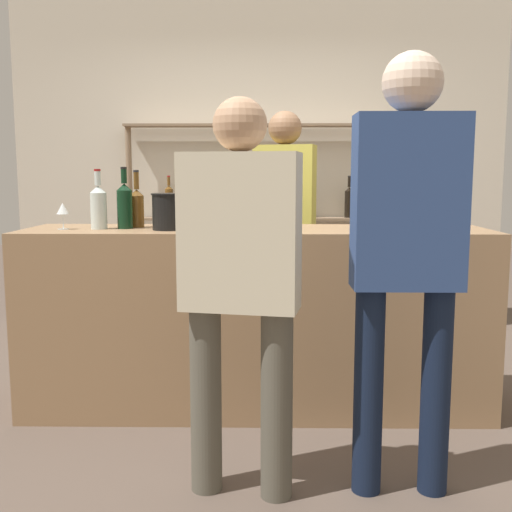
{
  "coord_description": "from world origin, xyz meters",
  "views": [
    {
      "loc": [
        0.05,
        -3.34,
        1.33
      ],
      "look_at": [
        0.0,
        0.0,
        0.88
      ],
      "focal_mm": 42.0,
      "sensor_mm": 36.0,
      "label": 1
    }
  ],
  "objects_px": {
    "server_behind_counter": "(284,214)",
    "counter_bottle_4": "(124,205)",
    "counter_bottle_0": "(253,203)",
    "counter_bottle_2": "(200,207)",
    "counter_bottle_3": "(137,206)",
    "customer_center": "(240,271)",
    "counter_bottle_1": "(251,205)",
    "ice_bucket": "(170,211)",
    "counter_bottle_5": "(99,206)",
    "wine_glass": "(63,210)",
    "customer_right": "(407,239)"
  },
  "relations": [
    {
      "from": "ice_bucket",
      "to": "customer_center",
      "type": "bearing_deg",
      "value": -64.76
    },
    {
      "from": "counter_bottle_4",
      "to": "customer_center",
      "type": "relative_size",
      "value": 0.21
    },
    {
      "from": "counter_bottle_0",
      "to": "counter_bottle_1",
      "type": "bearing_deg",
      "value": 92.91
    },
    {
      "from": "server_behind_counter",
      "to": "counter_bottle_2",
      "type": "bearing_deg",
      "value": -14.56
    },
    {
      "from": "counter_bottle_2",
      "to": "counter_bottle_5",
      "type": "xyz_separation_m",
      "value": [
        -0.56,
        -0.01,
        0.01
      ]
    },
    {
      "from": "counter_bottle_2",
      "to": "counter_bottle_4",
      "type": "relative_size",
      "value": 0.91
    },
    {
      "from": "counter_bottle_0",
      "to": "counter_bottle_2",
      "type": "distance_m",
      "value": 0.31
    },
    {
      "from": "counter_bottle_4",
      "to": "counter_bottle_5",
      "type": "height_order",
      "value": "counter_bottle_4"
    },
    {
      "from": "counter_bottle_1",
      "to": "server_behind_counter",
      "type": "distance_m",
      "value": 0.7
    },
    {
      "from": "wine_glass",
      "to": "customer_right",
      "type": "bearing_deg",
      "value": -27.68
    },
    {
      "from": "wine_glass",
      "to": "server_behind_counter",
      "type": "height_order",
      "value": "server_behind_counter"
    },
    {
      "from": "counter_bottle_1",
      "to": "server_behind_counter",
      "type": "xyz_separation_m",
      "value": [
        0.22,
        0.65,
        -0.1
      ]
    },
    {
      "from": "customer_center",
      "to": "counter_bottle_1",
      "type": "bearing_deg",
      "value": 9.77
    },
    {
      "from": "counter_bottle_4",
      "to": "counter_bottle_2",
      "type": "bearing_deg",
      "value": -2.39
    },
    {
      "from": "ice_bucket",
      "to": "counter_bottle_0",
      "type": "bearing_deg",
      "value": -3.98
    },
    {
      "from": "counter_bottle_1",
      "to": "customer_right",
      "type": "xyz_separation_m",
      "value": [
        0.65,
        -1.15,
        -0.08
      ]
    },
    {
      "from": "counter_bottle_1",
      "to": "counter_bottle_5",
      "type": "xyz_separation_m",
      "value": [
        -0.84,
        -0.24,
        0.0
      ]
    },
    {
      "from": "ice_bucket",
      "to": "counter_bottle_5",
      "type": "bearing_deg",
      "value": 174.15
    },
    {
      "from": "counter_bottle_0",
      "to": "counter_bottle_4",
      "type": "relative_size",
      "value": 1.09
    },
    {
      "from": "customer_center",
      "to": "counter_bottle_2",
      "type": "bearing_deg",
      "value": 26.02
    },
    {
      "from": "server_behind_counter",
      "to": "customer_center",
      "type": "xyz_separation_m",
      "value": [
        -0.24,
        -1.83,
        -0.11
      ]
    },
    {
      "from": "counter_bottle_0",
      "to": "ice_bucket",
      "type": "height_order",
      "value": "counter_bottle_0"
    },
    {
      "from": "counter_bottle_0",
      "to": "server_behind_counter",
      "type": "xyz_separation_m",
      "value": [
        0.2,
        0.97,
        -0.12
      ]
    },
    {
      "from": "counter_bottle_2",
      "to": "counter_bottle_4",
      "type": "bearing_deg",
      "value": 177.61
    },
    {
      "from": "ice_bucket",
      "to": "server_behind_counter",
      "type": "relative_size",
      "value": 0.11
    },
    {
      "from": "counter_bottle_3",
      "to": "server_behind_counter",
      "type": "relative_size",
      "value": 0.18
    },
    {
      "from": "counter_bottle_3",
      "to": "wine_glass",
      "type": "height_order",
      "value": "counter_bottle_3"
    },
    {
      "from": "counter_bottle_3",
      "to": "counter_bottle_5",
      "type": "distance_m",
      "value": 0.22
    },
    {
      "from": "counter_bottle_1",
      "to": "counter_bottle_3",
      "type": "bearing_deg",
      "value": -169.22
    },
    {
      "from": "counter_bottle_0",
      "to": "customer_right",
      "type": "bearing_deg",
      "value": -52.85
    },
    {
      "from": "counter_bottle_1",
      "to": "ice_bucket",
      "type": "distance_m",
      "value": 0.52
    },
    {
      "from": "counter_bottle_1",
      "to": "customer_right",
      "type": "bearing_deg",
      "value": -60.51
    },
    {
      "from": "customer_right",
      "to": "customer_center",
      "type": "relative_size",
      "value": 1.11
    },
    {
      "from": "counter_bottle_3",
      "to": "server_behind_counter",
      "type": "bearing_deg",
      "value": 41.76
    },
    {
      "from": "counter_bottle_3",
      "to": "counter_bottle_0",
      "type": "bearing_deg",
      "value": -15.81
    },
    {
      "from": "counter_bottle_2",
      "to": "ice_bucket",
      "type": "distance_m",
      "value": 0.17
    },
    {
      "from": "counter_bottle_1",
      "to": "customer_center",
      "type": "distance_m",
      "value": 1.19
    },
    {
      "from": "counter_bottle_4",
      "to": "customer_center",
      "type": "height_order",
      "value": "customer_center"
    },
    {
      "from": "server_behind_counter",
      "to": "counter_bottle_1",
      "type": "bearing_deg",
      "value": -3.81
    },
    {
      "from": "counter_bottle_3",
      "to": "counter_bottle_5",
      "type": "relative_size",
      "value": 0.99
    },
    {
      "from": "counter_bottle_2",
      "to": "customer_right",
      "type": "distance_m",
      "value": 1.31
    },
    {
      "from": "counter_bottle_2",
      "to": "counter_bottle_0",
      "type": "bearing_deg",
      "value": -15.78
    },
    {
      "from": "counter_bottle_0",
      "to": "customer_right",
      "type": "relative_size",
      "value": 0.21
    },
    {
      "from": "counter_bottle_0",
      "to": "counter_bottle_3",
      "type": "relative_size",
      "value": 1.15
    },
    {
      "from": "counter_bottle_1",
      "to": "ice_bucket",
      "type": "height_order",
      "value": "counter_bottle_1"
    },
    {
      "from": "wine_glass",
      "to": "ice_bucket",
      "type": "relative_size",
      "value": 0.72
    },
    {
      "from": "counter_bottle_2",
      "to": "server_behind_counter",
      "type": "bearing_deg",
      "value": 60.69
    },
    {
      "from": "counter_bottle_3",
      "to": "counter_bottle_2",
      "type": "bearing_deg",
      "value": -15.83
    },
    {
      "from": "counter_bottle_2",
      "to": "ice_bucket",
      "type": "xyz_separation_m",
      "value": [
        -0.16,
        -0.05,
        -0.02
      ]
    },
    {
      "from": "server_behind_counter",
      "to": "counter_bottle_4",
      "type": "bearing_deg",
      "value": -32.02
    }
  ]
}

